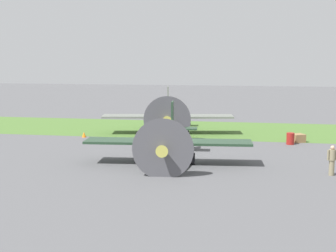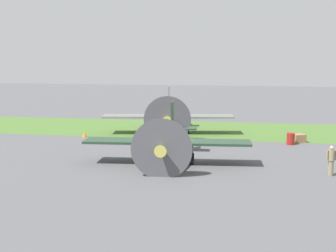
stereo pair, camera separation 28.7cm
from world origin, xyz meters
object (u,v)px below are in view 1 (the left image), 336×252
object	(u,v)px
ground_crew_chief	(332,160)
fuel_drum	(290,139)
supply_crate	(298,138)
runway_marker_cone	(84,135)
airplane_wingman	(168,114)
airplane_lead	(168,138)

from	to	relation	value
ground_crew_chief	fuel_drum	world-z (taller)	ground_crew_chief
supply_crate	runway_marker_cone	distance (m)	17.51
airplane_wingman	supply_crate	size ratio (longest dim) A/B	12.83
airplane_wingman	ground_crew_chief	bearing A→B (deg)	122.46
airplane_lead	runway_marker_cone	bearing A→B (deg)	-48.84
airplane_lead	runway_marker_cone	size ratio (longest dim) A/B	24.03
supply_crate	airplane_lead	bearing A→B (deg)	45.52
ground_crew_chief	runway_marker_cone	xyz separation A→B (m)	(18.34, -9.87, -0.69)
airplane_wingman	fuel_drum	distance (m)	10.97
runway_marker_cone	ground_crew_chief	bearing A→B (deg)	151.72
airplane_lead	ground_crew_chief	size ratio (longest dim) A/B	6.11
airplane_wingman	supply_crate	distance (m)	11.32
airplane_wingman	runway_marker_cone	xyz separation A→B (m)	(6.56, 3.31, -1.49)
airplane_lead	airplane_wingman	distance (m)	11.77
runway_marker_cone	airplane_wingman	bearing A→B (deg)	-153.24
fuel_drum	ground_crew_chief	bearing A→B (deg)	99.22
airplane_lead	fuel_drum	size ratio (longest dim) A/B	11.75
fuel_drum	runway_marker_cone	bearing A→B (deg)	-1.38
airplane_lead	airplane_wingman	bearing A→B (deg)	-84.89
ground_crew_chief	runway_marker_cone	size ratio (longest dim) A/B	3.93
airplane_lead	runway_marker_cone	xyz separation A→B (m)	(8.62, -8.28, -1.35)
airplane_lead	runway_marker_cone	world-z (taller)	airplane_lead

